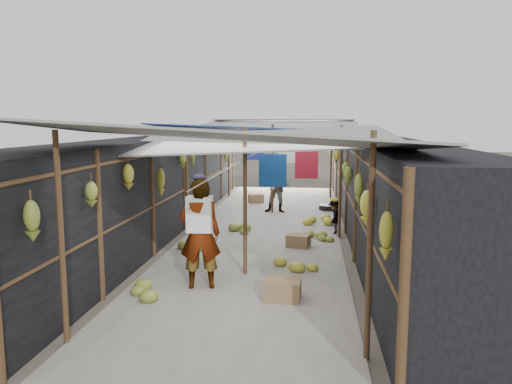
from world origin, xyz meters
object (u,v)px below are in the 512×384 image
at_px(shopper_blue, 278,186).
at_px(crate_near, 283,290).
at_px(vendor_elderly, 200,234).
at_px(vendor_seated, 334,217).
at_px(black_basin, 328,208).

bearing_deg(shopper_blue, crate_near, -82.08).
relative_size(vendor_elderly, shopper_blue, 1.12).
xyz_separation_m(shopper_blue, vendor_seated, (1.55, -2.64, -0.39)).
relative_size(shopper_blue, vendor_seated, 1.95).
relative_size(vendor_elderly, vendor_seated, 2.18).
xyz_separation_m(crate_near, black_basin, (0.92, 7.82, -0.07)).
distance_m(crate_near, vendor_elderly, 1.60).
bearing_deg(vendor_elderly, vendor_seated, -130.52).
bearing_deg(black_basin, shopper_blue, -159.07).
bearing_deg(black_basin, vendor_seated, -89.30).
bearing_deg(vendor_seated, shopper_blue, -136.73).
bearing_deg(vendor_elderly, shopper_blue, -108.09).
distance_m(crate_near, black_basin, 7.88).
height_order(shopper_blue, vendor_seated, shopper_blue).
relative_size(crate_near, black_basin, 0.93).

